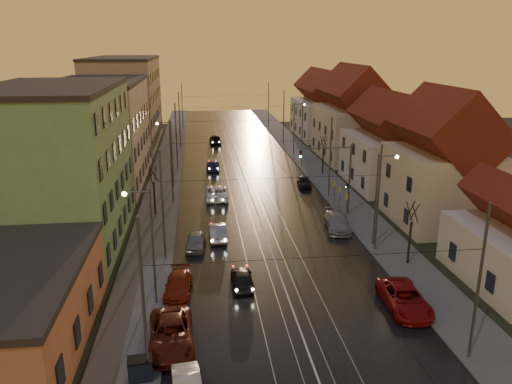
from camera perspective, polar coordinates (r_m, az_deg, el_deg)
name	(u,v)px	position (r m, az deg, el deg)	size (l,w,h in m)	color
ground	(293,312)	(33.05, 4.28, -13.51)	(160.00, 160.00, 0.00)	black
road	(240,166)	(70.23, -1.87, 3.03)	(16.00, 120.00, 0.04)	black
sidewalk_left	(168,167)	(70.11, -10.05, 2.80)	(4.00, 120.00, 0.15)	#4C4C4C
sidewalk_right	(309,163)	(71.72, 6.13, 3.27)	(4.00, 120.00, 0.15)	#4C4C4C
tram_rail_0	(224,166)	(70.07, -3.66, 3.00)	(0.06, 120.00, 0.03)	gray
tram_rail_1	(234,166)	(70.16, -2.50, 3.04)	(0.06, 120.00, 0.03)	gray
tram_rail_2	(245,165)	(70.28, -1.24, 3.07)	(0.06, 120.00, 0.03)	gray
tram_rail_3	(255,165)	(70.43, -0.08, 3.11)	(0.06, 120.00, 0.03)	gray
apartment_left_1	(57,169)	(44.78, -21.81, 2.45)	(10.00, 18.00, 13.00)	#62925D
apartment_left_2	(100,133)	(64.00, -17.35, 6.40)	(10.00, 20.00, 12.00)	tan
apartment_left_3	(126,103)	(87.34, -14.66, 9.85)	(10.00, 24.00, 14.00)	#947A5F
house_right_1	(443,167)	(49.89, 20.58, 2.70)	(8.67, 10.20, 10.80)	beige
house_right_2	(390,148)	(61.60, 15.11, 4.92)	(9.18, 12.24, 9.20)	silver
house_right_3	(353,119)	(75.32, 11.01, 8.15)	(9.18, 14.28, 11.50)	beige
house_right_4	(323,109)	(92.58, 7.64, 9.38)	(9.18, 16.32, 10.00)	silver
catenary_pole_l_0	(143,304)	(25.27, -12.74, -12.35)	(0.16, 0.16, 9.00)	#595B60
catenary_pole_r_0	(479,284)	(28.90, 24.11, -9.62)	(0.16, 0.16, 9.00)	#595B60
catenary_pole_l_1	(163,207)	(39.04, -10.63, -1.66)	(0.16, 0.16, 9.00)	#595B60
catenary_pole_r_1	(378,199)	(41.48, 13.79, -0.76)	(0.16, 0.16, 9.00)	#595B60
catenary_pole_l_2	(171,162)	(53.47, -9.66, 3.37)	(0.16, 0.16, 9.00)	#595B60
catenary_pole_r_2	(330,158)	(55.28, 8.47, 3.86)	(0.16, 0.16, 9.00)	#595B60
catenary_pole_l_3	(176,137)	(68.15, -9.10, 6.25)	(0.16, 0.16, 9.00)	#595B60
catenary_pole_r_3	(302,134)	(69.57, 5.29, 6.61)	(0.16, 0.16, 9.00)	#595B60
catenary_pole_l_4	(180,120)	(82.94, -8.73, 8.11)	(0.16, 0.16, 9.00)	#595B60
catenary_pole_r_4	(284,118)	(84.12, 3.18, 8.39)	(0.16, 0.16, 9.00)	#595B60
catenary_pole_l_5	(182,107)	(100.77, -8.43, 9.62)	(0.16, 0.16, 9.00)	#595B60
catenary_pole_r_5	(268,106)	(101.74, 1.43, 9.85)	(0.16, 0.16, 9.00)	#595B60
street_lamp_0	(147,236)	(32.38, -12.31, -4.91)	(1.75, 0.32, 8.00)	#595B60
street_lamp_1	(380,191)	(42.44, 14.00, 0.16)	(1.75, 0.32, 8.00)	#595B60
street_lamp_2	(169,147)	(59.27, -9.91, 5.04)	(1.75, 0.32, 8.00)	#595B60
street_lamp_3	(296,123)	(76.37, 4.59, 7.82)	(1.75, 0.32, 8.00)	#595B60
traffic_light_mast	(340,171)	(49.48, 9.58, 2.42)	(5.30, 0.32, 7.20)	#595B60
bare_tree_0	(154,192)	(50.23, -11.57, 0.03)	(1.09, 1.09, 5.11)	black
bare_tree_1	(410,235)	(40.11, 17.21, -4.69)	(1.09, 1.09, 5.11)	black
bare_tree_2	(323,156)	(65.60, 7.68, 4.12)	(1.09, 1.09, 5.11)	black
driving_car_0	(242,278)	(35.76, -1.60, -9.82)	(1.51, 3.75, 1.28)	black
driving_car_1	(218,232)	(44.03, -4.40, -4.54)	(1.45, 4.17, 1.37)	#9C9CA1
driving_car_2	(217,193)	(55.23, -4.51, -0.06)	(2.42, 5.26, 1.46)	silver
driving_car_3	(213,165)	(68.09, -4.94, 3.07)	(1.77, 4.34, 1.26)	navy
driving_car_4	(215,139)	(86.04, -4.67, 6.05)	(1.87, 4.64, 1.58)	black
parked_left_1	(171,334)	(29.79, -9.67, -15.71)	(2.49, 5.40, 1.50)	#611C10
parked_left_2	(178,285)	(35.27, -8.88, -10.46)	(1.74, 4.29, 1.24)	maroon
parked_left_3	(196,241)	(42.31, -6.92, -5.58)	(1.52, 3.79, 1.29)	gray
parked_right_0	(404,298)	(34.31, 16.59, -11.58)	(2.48, 5.37, 1.49)	maroon
parked_right_1	(337,222)	(46.73, 9.28, -3.38)	(2.05, 5.05, 1.47)	#98999E
parked_right_2	(304,181)	(60.06, 5.52, 1.21)	(1.52, 3.77, 1.29)	black
dumpster	(140,369)	(27.48, -13.09, -19.14)	(1.20, 0.80, 1.10)	black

